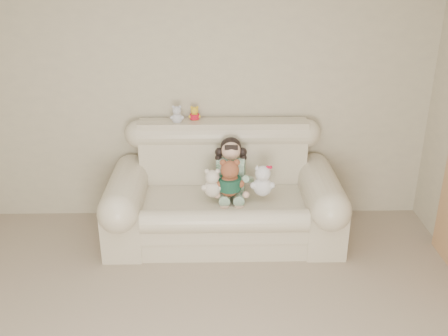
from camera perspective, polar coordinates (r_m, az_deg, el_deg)
wall_back at (r=4.89m, az=-3.52°, el=8.72°), size 4.50×0.00×4.50m
sofa at (r=4.68m, az=-0.02°, el=-2.16°), size 2.10×0.95×1.03m
seated_child at (r=4.68m, az=0.76°, el=0.19°), size 0.38×0.44×0.54m
brown_teddy at (r=4.49m, az=0.64°, el=-0.71°), size 0.31×0.27×0.40m
white_cat at (r=4.52m, az=4.26°, el=-1.02°), size 0.25×0.21×0.34m
cream_teddy at (r=4.49m, az=-1.29°, el=-1.37°), size 0.21×0.18×0.30m
yellow_mini_bear at (r=4.84m, az=-3.24°, el=6.08°), size 0.14×0.12×0.18m
grey_mini_plush at (r=4.79m, az=-5.17°, el=6.02°), size 0.14×0.11×0.20m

